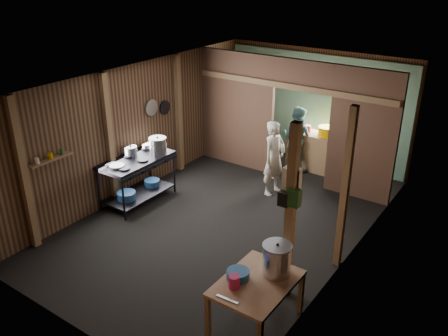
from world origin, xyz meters
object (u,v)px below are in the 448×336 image
Objects in this scene: pink_bucket at (234,282)px; yellow_tub at (327,131)px; stove_pot_large at (158,146)px; cook at (274,158)px; stock_pot at (277,260)px; prep_table at (256,303)px; gas_range at (138,180)px.

yellow_tub is (-1.11, 5.30, 0.18)m from pink_bucket.
cook is (1.84, 1.38, -0.29)m from stove_pot_large.
stock_pot is 3.66m from cook.
prep_table is at bearing -144.33° from cook.
prep_table is 3.89m from cook.
cook reaches higher than gas_range.
stove_pot_large is 0.23× the size of cook.
pink_bucket is 4.02m from cook.
pink_bucket is at bearing -148.18° from cook.
gas_range is at bearing 141.84° from cook.
pink_bucket is (3.36, -2.34, -0.29)m from stove_pot_large.
prep_table is at bearing -111.02° from stock_pot.
stove_pot_large is 4.11m from pink_bucket.
prep_table is 0.53m from pink_bucket.
stock_pot reaches higher than pink_bucket.
pink_bucket is at bearing -78.13° from yellow_tub.
prep_table is 3.34× the size of stove_pot_large.
stock_pot is (3.82, -1.34, 0.44)m from gas_range.
stove_pot_large reaches higher than pink_bucket.
gas_range is at bearing 160.65° from stock_pot.
pink_bucket is at bearing -125.19° from prep_table.
stove_pot_large is at bearing 153.90° from stock_pot.
gas_range reaches higher than prep_table.
stock_pot is (0.11, 0.30, 0.55)m from prep_table.
pink_bucket is 0.11× the size of cook.
gas_range is 4.08m from stock_pot.
stove_pot_large reaches higher than yellow_tub.
yellow_tub reaches higher than gas_range.
gas_range is 0.77m from stove_pot_large.
stove_pot_large is 3.72m from yellow_tub.
gas_range is 4.06m from prep_table.
prep_table is 4.17m from stove_pot_large.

